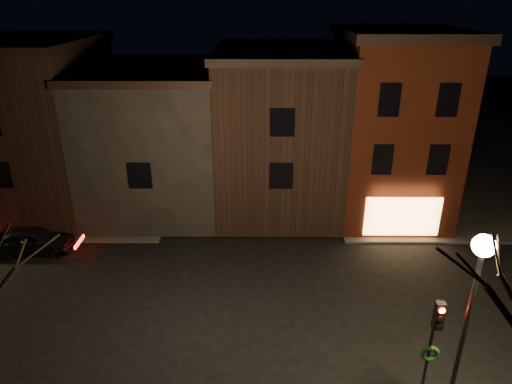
{
  "coord_description": "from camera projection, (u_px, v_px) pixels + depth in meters",
  "views": [
    {
      "loc": [
        0.37,
        -16.29,
        12.27
      ],
      "look_at": [
        0.22,
        4.57,
        3.2
      ],
      "focal_mm": 32.0,
      "sensor_mm": 36.0,
      "label": 1
    }
  ],
  "objects": [
    {
      "name": "traffic_signal",
      "position": [
        433.0,
        339.0,
        13.62
      ],
      "size": [
        0.58,
        0.38,
        4.05
      ],
      "color": "black",
      "rests_on": "sidewalk_near_right"
    },
    {
      "name": "parked_car_a",
      "position": [
        32.0,
        240.0,
        23.36
      ],
      "size": [
        4.14,
        1.96,
        1.37
      ],
      "primitive_type": "imported",
      "rotation": [
        0.0,
        0.0,
        1.66
      ],
      "color": "black",
      "rests_on": "ground"
    },
    {
      "name": "sidewalk_far_right",
      "position": [
        494.0,
        154.0,
        38.01
      ],
      "size": [
        30.0,
        30.0,
        0.12
      ],
      "primitive_type": "cube",
      "color": "#2D2B28",
      "rests_on": "ground"
    },
    {
      "name": "ground",
      "position": [
        250.0,
        301.0,
        19.83
      ],
      "size": [
        120.0,
        120.0,
        0.0
      ],
      "primitive_type": "plane",
      "color": "black",
      "rests_on": "ground"
    },
    {
      "name": "street_lamp_near",
      "position": [
        476.0,
        282.0,
        12.22
      ],
      "size": [
        0.6,
        0.6,
        6.48
      ],
      "color": "black",
      "rests_on": "sidewalk_near_right"
    },
    {
      "name": "row_building_c",
      "position": [
        38.0,
        124.0,
        27.52
      ],
      "size": [
        7.3,
        10.3,
        9.9
      ],
      "color": "black",
      "rests_on": "ground"
    },
    {
      "name": "sidewalk_far_left",
      "position": [
        17.0,
        152.0,
        38.28
      ],
      "size": [
        30.0,
        30.0,
        0.12
      ],
      "primitive_type": "cube",
      "color": "#2D2B28",
      "rests_on": "ground"
    },
    {
      "name": "corner_building",
      "position": [
        391.0,
        124.0,
        26.31
      ],
      "size": [
        6.5,
        8.5,
        10.5
      ],
      "color": "#4A190D",
      "rests_on": "ground"
    },
    {
      "name": "row_building_b",
      "position": [
        159.0,
        136.0,
        27.77
      ],
      "size": [
        7.8,
        10.3,
        8.4
      ],
      "color": "black",
      "rests_on": "ground"
    },
    {
      "name": "row_building_a",
      "position": [
        278.0,
        128.0,
        27.52
      ],
      "size": [
        7.3,
        10.3,
        9.4
      ],
      "color": "black",
      "rests_on": "ground"
    }
  ]
}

